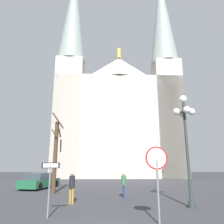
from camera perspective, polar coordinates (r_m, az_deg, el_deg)
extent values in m
cube|color=#BCB5A5|center=(40.01, 1.48, -4.58)|extent=(21.90, 11.83, 16.86)
pyramid|color=#BCB5A5|center=(38.53, 1.88, 11.68)|extent=(7.63, 2.15, 3.50)
cylinder|color=gold|center=(39.74, 1.85, 15.14)|extent=(0.70, 0.70, 1.80)
cube|color=#BCB5A5|center=(37.31, -11.40, -1.12)|extent=(4.65, 4.65, 20.09)
cone|color=gray|center=(45.82, -10.13, 23.84)|extent=(5.01, 5.01, 19.53)
cube|color=#BCB5A5|center=(38.56, 14.62, -1.35)|extent=(4.65, 4.65, 20.09)
cone|color=gray|center=(46.84, 13.05, 23.05)|extent=(5.01, 5.01, 19.53)
cylinder|color=slate|center=(8.66, 12.04, -19.70)|extent=(0.08, 0.08, 2.30)
cylinder|color=red|center=(8.61, 11.64, -11.79)|extent=(0.86, 0.14, 0.86)
cylinder|color=white|center=(8.59, 11.67, -11.79)|extent=(0.75, 0.10, 0.76)
cylinder|color=slate|center=(9.86, -16.25, -19.39)|extent=(0.07, 0.07, 2.06)
cube|color=black|center=(9.80, -15.84, -13.39)|extent=(0.74, 0.17, 0.23)
cube|color=white|center=(9.78, -15.86, -13.39)|extent=(0.62, 0.13, 0.16)
cylinder|color=#2D3833|center=(12.30, 19.25, -10.00)|extent=(0.16, 0.16, 5.46)
cylinder|color=#2D3833|center=(12.44, 20.25, -21.92)|extent=(0.36, 0.36, 0.30)
sphere|color=white|center=(12.79, 18.22, 3.23)|extent=(0.42, 0.42, 0.42)
sphere|color=white|center=(12.76, 20.24, 0.06)|extent=(0.38, 0.38, 0.38)
cylinder|color=#2D3833|center=(12.68, 19.35, 0.07)|extent=(0.05, 0.42, 0.05)
sphere|color=white|center=(12.99, 17.85, -0.37)|extent=(0.38, 0.38, 0.38)
cylinder|color=#2D3833|center=(12.80, 18.15, -0.15)|extent=(0.42, 0.05, 0.05)
sphere|color=white|center=(12.47, 16.65, 0.09)|extent=(0.38, 0.38, 0.38)
cylinder|color=#2D3833|center=(12.54, 17.56, 0.08)|extent=(0.05, 0.42, 0.05)
sphere|color=white|center=(12.23, 19.11, 0.54)|extent=(0.38, 0.38, 0.38)
cylinder|color=#2D3833|center=(12.42, 18.78, 0.31)|extent=(0.42, 0.05, 0.05)
cylinder|color=#473323|center=(17.63, -14.74, -11.26)|extent=(0.31, 0.31, 5.42)
cylinder|color=#473323|center=(17.51, -14.03, -2.20)|extent=(0.96, 0.43, 1.26)
cylinder|color=#473323|center=(17.62, -15.02, -5.41)|extent=(0.55, 0.44, 0.70)
cylinder|color=#473323|center=(17.71, -13.62, -5.32)|extent=(0.20, 0.60, 0.73)
cylinder|color=#473323|center=(17.67, -13.35, -8.65)|extent=(0.25, 0.84, 0.95)
cube|color=#1E5B38|center=(21.67, -18.46, -17.30)|extent=(2.79, 4.69, 0.67)
cube|color=#333D47|center=(21.44, -18.64, -15.68)|extent=(2.17, 2.77, 0.56)
cylinder|color=black|center=(23.38, -18.42, -17.39)|extent=(0.36, 0.67, 0.64)
cylinder|color=black|center=(22.62, -14.63, -17.78)|extent=(0.36, 0.67, 0.64)
cylinder|color=black|center=(20.85, -22.69, -17.58)|extent=(0.36, 0.67, 0.64)
cylinder|color=black|center=(19.99, -18.58, -18.12)|extent=(0.36, 0.67, 0.64)
cylinder|color=olive|center=(12.98, -10.97, -20.87)|extent=(0.12, 0.12, 0.85)
cylinder|color=olive|center=(12.91, -10.31, -20.94)|extent=(0.12, 0.12, 0.85)
cylinder|color=black|center=(12.87, -10.49, -17.62)|extent=(0.32, 0.32, 0.64)
sphere|color=tan|center=(12.84, -10.40, -15.69)|extent=(0.23, 0.23, 0.23)
cylinder|color=navy|center=(14.95, 3.10, -20.20)|extent=(0.12, 0.12, 0.80)
cylinder|color=navy|center=(14.79, 3.20, -20.27)|extent=(0.12, 0.12, 0.80)
cylinder|color=#33663F|center=(14.81, 3.11, -17.55)|extent=(0.32, 0.32, 0.60)
sphere|color=tan|center=(14.79, 3.09, -15.97)|extent=(0.22, 0.22, 0.22)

